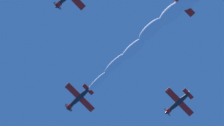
% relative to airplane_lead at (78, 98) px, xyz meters
% --- Properties ---
extents(airplane_lead, '(6.89, 7.70, 2.36)m').
position_rel_airplane_lead_xyz_m(airplane_lead, '(0.00, 0.00, 0.00)').
color(airplane_lead, '#232328').
extents(airplane_right_wingman, '(6.89, 7.73, 2.33)m').
position_rel_airplane_lead_xyz_m(airplane_right_wingman, '(-16.30, -12.77, -0.19)').
color(airplane_right_wingman, '#232328').
extents(airplane_slot_tail, '(6.90, 7.74, 2.24)m').
position_rel_airplane_lead_xyz_m(airplane_slot_tail, '(-27.75, 4.83, 1.27)').
color(airplane_slot_tail, '#232328').
extents(smoke_trail_lead, '(30.86, 7.01, 3.26)m').
position_rel_airplane_lead_xyz_m(smoke_trail_lead, '(-22.44, 3.55, -0.01)').
color(smoke_trail_lead, white).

